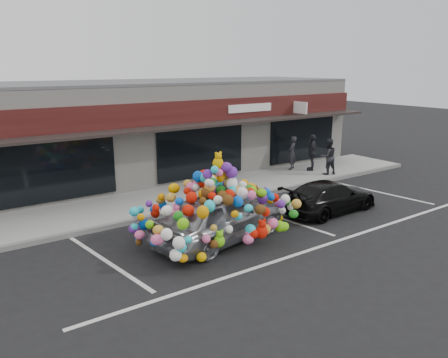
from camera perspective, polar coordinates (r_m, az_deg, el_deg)
ground at (r=13.17m, az=-1.43°, el=-7.66°), size 90.00×90.00×0.00m
shop_building at (r=20.00m, az=-14.96°, el=6.00°), size 24.00×7.20×4.31m
sidewalk at (r=16.44m, az=-9.13°, el=-2.98°), size 26.00×3.00×0.15m
kerb at (r=15.16m, az=-6.65°, el=-4.40°), size 26.00×0.18×0.16m
parking_stripe_left at (r=12.04m, az=-15.03°, el=-10.38°), size 0.73×4.37×0.01m
parking_stripe_mid at (r=14.92m, az=7.20°, el=-5.03°), size 0.73×4.37×0.01m
parking_stripe_right at (r=18.81m, az=19.57°, el=-1.62°), size 0.73×4.37×0.01m
lane_line at (r=12.74m, az=12.04°, el=-8.77°), size 14.00×0.12×0.01m
toy_car at (r=12.64m, az=-0.60°, el=-4.22°), size 3.14×4.91×2.68m
black_sedan at (r=15.68m, az=13.64°, el=-2.24°), size 1.68×3.87×1.11m
pedestrian_a at (r=21.10m, az=8.87°, el=3.40°), size 0.70×0.63×1.60m
pedestrian_b at (r=20.42m, az=13.43°, el=2.86°), size 0.92×0.79×1.64m
pedestrian_c at (r=21.05m, az=11.43°, el=3.43°), size 1.02×1.00×1.72m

